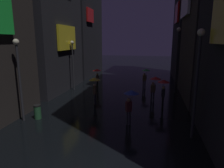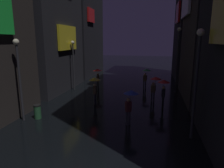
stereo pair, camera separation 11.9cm
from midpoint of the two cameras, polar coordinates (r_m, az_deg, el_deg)
The scene contains 11 objects.
pedestrian_far_right_yellow at distance 15.69m, azimuth -4.71°, elevation 0.20°, with size 0.90×0.90×2.12m.
pedestrian_foreground_right_red at distance 20.48m, azimuth -3.93°, elevation 3.10°, with size 0.90×0.90×2.12m.
pedestrian_foreground_left_blue at distance 11.81m, azimuth 5.48°, elevation -3.93°, with size 0.90×0.90×2.12m.
pedestrian_midstreet_left_red at distance 15.28m, azimuth 14.73°, elevation -0.51°, with size 0.90×0.90×2.12m.
pedestrian_near_crossing_green at distance 20.82m, azimuth 9.93°, elevation 3.09°, with size 0.90×0.90×2.12m.
pedestrian_midstreet_centre_red at distance 16.41m, azimuth 12.34°, elevation 0.49°, with size 0.90×0.90×2.12m.
streetlamp_left_far at distance 20.37m, azimuth -10.84°, elevation 7.00°, with size 0.36×0.36×4.93m.
streetlamp_left_near at distance 13.24m, azimuth -24.83°, elevation 3.55°, with size 0.36×0.36×5.07m.
streetlamp_right_far at distance 19.62m, azimuth 18.44°, elevation 8.27°, with size 0.36×0.36×6.11m.
streetlamp_right_near at distance 10.52m, azimuth 23.40°, elevation 3.02°, with size 0.36×0.36×5.52m.
trash_bin at distance 13.86m, azimuth -20.29°, elevation -7.39°, with size 0.46×0.46×0.93m.
Camera 2 is at (3.00, -5.29, 4.99)m, focal length 32.00 mm.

